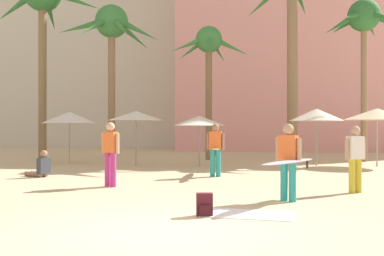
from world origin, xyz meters
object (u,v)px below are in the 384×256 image
at_px(palm_tree_left, 364,25).
at_px(palm_tree_right, 42,5).
at_px(backpack, 205,205).
at_px(person_mid_left, 41,168).
at_px(palm_tree_far_right, 112,32).
at_px(person_near_left, 355,156).
at_px(person_far_right, 110,151).
at_px(cafe_umbrella_2, 199,121).
at_px(cafe_umbrella_3, 316,115).
at_px(cafe_umbrella_4, 136,116).
at_px(palm_tree_far_left, 209,52).
at_px(person_near_right, 216,148).
at_px(cafe_umbrella_1, 69,118).
at_px(person_far_left, 289,160).
at_px(beach_towel, 248,214).
at_px(cafe_umbrella_0, 377,114).
at_px(palm_tree_center, 292,3).

distance_m(palm_tree_left, palm_tree_right, 16.44).
relative_size(backpack, person_mid_left, 0.43).
distance_m(palm_tree_left, backpack, 16.97).
distance_m(palm_tree_far_right, person_mid_left, 11.48).
relative_size(person_near_left, person_far_right, 0.94).
height_order(cafe_umbrella_2, person_mid_left, cafe_umbrella_2).
height_order(palm_tree_left, cafe_umbrella_3, palm_tree_left).
relative_size(palm_tree_left, cafe_umbrella_4, 3.34).
bearing_deg(palm_tree_far_left, palm_tree_right, -177.42).
distance_m(person_near_right, person_near_left, 5.01).
height_order(palm_tree_far_left, cafe_umbrella_3, palm_tree_far_left).
bearing_deg(person_near_right, person_far_right, 142.51).
distance_m(cafe_umbrella_1, person_far_left, 13.12).
bearing_deg(beach_towel, person_far_right, 136.31).
height_order(palm_tree_far_right, cafe_umbrella_4, palm_tree_far_right).
distance_m(beach_towel, person_far_left, 1.96).
bearing_deg(palm_tree_far_right, cafe_umbrella_3, -20.86).
relative_size(palm_tree_far_right, cafe_umbrella_0, 3.05).
height_order(palm_tree_right, backpack, palm_tree_right).
xyz_separation_m(beach_towel, person_near_right, (-0.97, 6.50, 0.94)).
height_order(cafe_umbrella_0, person_mid_left, cafe_umbrella_0).
relative_size(palm_tree_left, beach_towel, 4.76).
bearing_deg(cafe_umbrella_2, cafe_umbrella_0, 5.86).
xyz_separation_m(palm_tree_far_right, person_near_right, (6.15, -8.62, -5.92)).
height_order(palm_tree_far_left, cafe_umbrella_2, palm_tree_far_left).
bearing_deg(person_far_right, palm_tree_far_left, -166.71).
xyz_separation_m(cafe_umbrella_0, beach_towel, (-5.62, -11.12, -2.21)).
xyz_separation_m(cafe_umbrella_0, person_mid_left, (-12.37, -5.42, -1.91)).
distance_m(palm_tree_center, cafe_umbrella_1, 12.36).
distance_m(cafe_umbrella_1, backpack, 13.53).
height_order(palm_tree_far_left, person_far_left, palm_tree_far_left).
bearing_deg(palm_tree_far_left, palm_tree_far_right, 171.29).
height_order(person_far_left, person_mid_left, person_far_left).
relative_size(palm_tree_far_left, cafe_umbrella_3, 2.78).
xyz_separation_m(palm_tree_left, person_near_right, (-6.82, -7.49, -5.72)).
height_order(cafe_umbrella_1, backpack, cafe_umbrella_1).
bearing_deg(palm_tree_right, cafe_umbrella_0, -9.77).
height_order(cafe_umbrella_1, cafe_umbrella_3, cafe_umbrella_3).
bearing_deg(cafe_umbrella_4, palm_tree_center, 29.62).
height_order(palm_tree_center, person_far_right, palm_tree_center).
xyz_separation_m(palm_tree_far_right, person_far_left, (8.03, -13.64, -5.94)).
xyz_separation_m(palm_tree_far_left, person_far_left, (2.68, -12.82, -4.64)).
distance_m(palm_tree_far_right, person_far_right, 13.42).
bearing_deg(person_far_left, cafe_umbrella_0, -175.68).
xyz_separation_m(cafe_umbrella_0, cafe_umbrella_1, (-13.54, -0.02, -0.11)).
bearing_deg(palm_tree_left, cafe_umbrella_3, -134.41).
distance_m(cafe_umbrella_1, person_near_right, 8.42).
relative_size(cafe_umbrella_0, cafe_umbrella_4, 1.16).
bearing_deg(person_near_right, backpack, -173.15).
bearing_deg(palm_tree_left, cafe_umbrella_2, -154.80).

